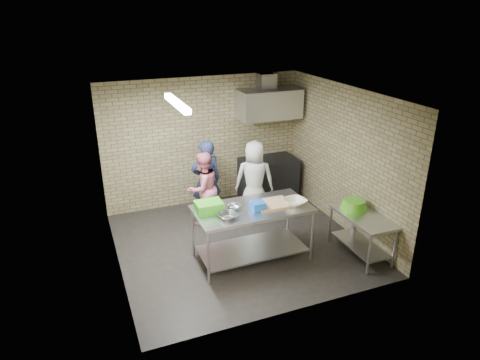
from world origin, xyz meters
The scene contains 25 objects.
floor centered at (0.00, 0.00, 0.00)m, with size 4.20×4.20×0.00m, color black.
ceiling centered at (0.00, 0.00, 2.70)m, with size 4.20×4.20×0.00m, color black.
back_wall centered at (0.00, 2.00, 1.35)m, with size 4.20×0.06×2.70m, color tan.
front_wall centered at (0.00, -2.00, 1.35)m, with size 4.20×0.06×2.70m, color tan.
left_wall centered at (-2.10, 0.00, 1.35)m, with size 0.06×4.00×2.70m, color tan.
right_wall centered at (2.10, 0.00, 1.35)m, with size 0.06×4.00×2.70m, color tan.
prep_table centered at (0.03, -0.52, 0.48)m, with size 1.90×0.95×0.95m, color #B6B9BD.
side_counter centered at (1.80, -1.10, 0.38)m, with size 0.60×1.20×0.75m, color silver.
stove centered at (1.35, 1.65, 0.45)m, with size 1.20×0.70×0.90m, color black.
range_hood centered at (1.35, 1.70, 2.10)m, with size 1.30×0.60×0.60m, color silver.
hood_duct centered at (1.35, 1.85, 2.55)m, with size 0.35×0.30×0.30m, color #A5A8AD.
wall_shelf centered at (1.65, 1.89, 1.92)m, with size 0.80×0.20×0.04m, color #3F2B19.
fluorescent_fixture centered at (-1.00, 0.00, 2.64)m, with size 0.10×1.25×0.08m, color white.
green_crate centered at (-0.67, -0.40, 1.04)m, with size 0.42×0.32×0.17m, color green.
blue_tub centered at (0.08, -0.62, 1.02)m, with size 0.21×0.21×0.14m, color blue.
cutting_board centered at (0.38, -0.54, 0.97)m, with size 0.58×0.44×0.03m, color tan.
mixing_bowl_a centered at (-0.47, -0.72, 0.99)m, with size 0.30×0.30×0.07m, color #ACAFB3.
mixing_bowl_b centered at (-0.27, -0.47, 0.99)m, with size 0.23×0.23×0.07m, color #B9BCC1.
ceramic_bowl centered at (0.73, -0.67, 1.00)m, with size 0.37×0.37×0.09m, color #EFE6BF.
green_basin centered at (1.78, -0.85, 0.83)m, with size 0.46×0.46×0.17m, color #59C626, non-canonical shape.
bottle_red centered at (1.40, 1.89, 2.03)m, with size 0.07×0.07×0.18m, color #B22619.
bottle_green centered at (1.80, 1.89, 2.02)m, with size 0.06×0.06×0.15m, color green.
man_navy centered at (-0.23, 1.16, 0.82)m, with size 0.60×0.39×1.64m, color #151A34.
woman_pink centered at (-0.34, 1.03, 0.73)m, with size 0.71×0.55×1.46m, color pink.
woman_white centered at (0.71, 0.96, 0.79)m, with size 0.77×0.50×1.57m, color white.
Camera 1 is at (-2.49, -6.29, 4.01)m, focal length 32.16 mm.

